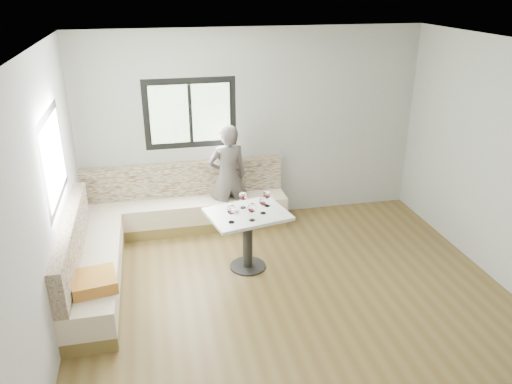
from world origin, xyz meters
The scene contains 10 objects.
room centered at (-0.08, 0.08, 1.41)m, with size 5.01×5.01×2.81m.
banquette centered at (-1.59, 1.62, 0.33)m, with size 2.90×2.80×0.95m.
table centered at (-0.40, 0.97, 0.58)m, with size 1.07×0.91×0.77m.
person centered at (-0.43, 2.20, 0.77)m, with size 0.56×0.37×1.55m, color #58504F.
olive_ramekin centered at (-0.54, 1.03, 0.79)m, with size 0.09×0.09×0.04m.
wine_glass_a centered at (-0.63, 0.75, 0.92)m, with size 0.10×0.10×0.22m.
wine_glass_b centered at (-0.38, 0.75, 0.92)m, with size 0.10×0.10×0.22m.
wine_glass_c centered at (-0.21, 0.91, 0.92)m, with size 0.10×0.10×0.22m.
wine_glass_d centered at (-0.42, 1.12, 0.92)m, with size 0.10×0.10×0.22m.
wine_glass_e centered at (-0.12, 1.11, 0.92)m, with size 0.10×0.10×0.22m.
Camera 1 is at (-1.46, -4.41, 3.39)m, focal length 35.00 mm.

